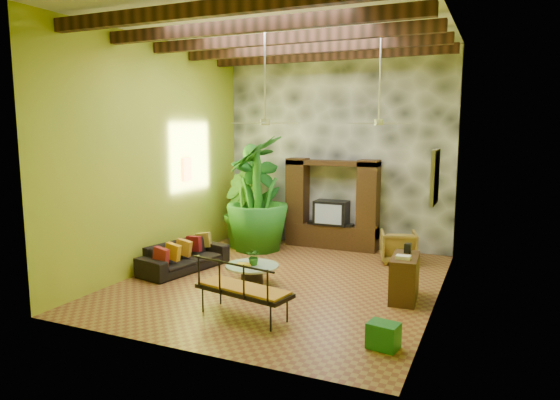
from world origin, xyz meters
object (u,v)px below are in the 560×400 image
at_px(ceiling_fan_front, 265,111).
at_px(tall_plant_a, 257,198).
at_px(wicker_armchair, 398,247).
at_px(green_bin, 383,336).
at_px(tall_plant_b, 239,210).
at_px(side_console, 404,278).
at_px(iron_bench, 241,287).
at_px(entertainment_center, 332,211).
at_px(sofa, 184,256).
at_px(ceiling_fan_back, 379,112).
at_px(coffee_table, 252,272).
at_px(tall_plant_c, 257,193).

xyz_separation_m(ceiling_fan_front, tall_plant_a, (-1.72, 3.07, -2.15)).
distance_m(wicker_armchair, green_bin, 4.73).
height_order(tall_plant_b, green_bin, tall_plant_b).
relative_size(side_console, green_bin, 2.37).
distance_m(tall_plant_b, iron_bench, 5.00).
bearing_deg(green_bin, tall_plant_a, 131.96).
height_order(entertainment_center, sofa, entertainment_center).
distance_m(entertainment_center, ceiling_fan_back, 3.50).
relative_size(entertainment_center, coffee_table, 2.27).
bearing_deg(coffee_table, side_console, 6.87).
xyz_separation_m(coffee_table, iron_bench, (0.66, -1.66, 0.27)).
xyz_separation_m(tall_plant_a, green_bin, (4.47, -4.97, -1.07)).
xyz_separation_m(entertainment_center, ceiling_fan_front, (-0.20, -3.54, 2.44)).
xyz_separation_m(tall_plant_a, tall_plant_b, (-0.30, -0.44, -0.28)).
xyz_separation_m(entertainment_center, tall_plant_b, (-2.22, -0.90, 0.01)).
height_order(entertainment_center, side_console, entertainment_center).
distance_m(ceiling_fan_front, coffee_table, 3.16).
height_order(iron_bench, side_console, iron_bench).
bearing_deg(iron_bench, green_bin, 7.29).
bearing_deg(iron_bench, wicker_armchair, 80.89).
bearing_deg(ceiling_fan_front, tall_plant_a, 119.19).
xyz_separation_m(ceiling_fan_back, iron_bench, (-1.41, -3.33, -2.87)).
relative_size(ceiling_fan_back, coffee_table, 1.76).
height_order(entertainment_center, tall_plant_b, entertainment_center).
bearing_deg(entertainment_center, side_console, -53.01).
xyz_separation_m(ceiling_fan_back, tall_plant_c, (-3.24, 0.94, -1.95)).
bearing_deg(tall_plant_a, ceiling_fan_back, -22.75).
distance_m(ceiling_fan_back, wicker_armchair, 3.27).
height_order(tall_plant_a, iron_bench, tall_plant_a).
relative_size(wicker_armchair, tall_plant_b, 0.41).
xyz_separation_m(ceiling_fan_back, sofa, (-3.90, -1.35, -3.10)).
distance_m(sofa, side_console, 4.75).
xyz_separation_m(wicker_armchair, side_console, (0.58, -2.50, 0.04)).
relative_size(sofa, wicker_armchair, 2.59).
distance_m(sofa, tall_plant_c, 2.64).
bearing_deg(tall_plant_b, sofa, -92.01).
relative_size(wicker_armchair, iron_bench, 0.46).
relative_size(tall_plant_c, green_bin, 6.82).
xyz_separation_m(entertainment_center, ceiling_fan_back, (1.60, -1.94, 2.44)).
height_order(ceiling_fan_back, tall_plant_c, ceiling_fan_back).
bearing_deg(iron_bench, ceiling_fan_front, 114.05).
bearing_deg(entertainment_center, green_bin, -64.84).
relative_size(sofa, tall_plant_c, 0.72).
relative_size(ceiling_fan_front, coffee_table, 1.76).
height_order(ceiling_fan_front, iron_bench, ceiling_fan_front).
bearing_deg(tall_plant_b, side_console, -26.74).
distance_m(iron_bench, green_bin, 2.39).
xyz_separation_m(ceiling_fan_front, tall_plant_c, (-1.44, 2.54, -1.95)).
xyz_separation_m(sofa, side_console, (4.75, 0.04, 0.10)).
relative_size(sofa, iron_bench, 1.19).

